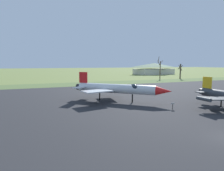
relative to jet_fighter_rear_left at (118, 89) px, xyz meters
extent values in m
cube|color=#28282B|center=(3.32, -2.78, -2.36)|extent=(109.98, 54.95, 0.05)
cube|color=#546937|center=(3.32, 30.70, -2.35)|extent=(169.98, 12.00, 0.06)
cylinder|color=black|center=(13.48, -5.88, -0.41)|extent=(1.00, 0.80, 0.96)
cube|color=#33383D|center=(10.75, -11.34, -0.51)|extent=(5.18, 4.06, 0.13)
cylinder|color=#33383D|center=(8.44, -10.89, -0.51)|extent=(0.61, 2.22, 0.51)
cube|color=yellow|center=(13.52, -6.75, 1.24)|extent=(0.24, 1.70, 1.93)
cube|color=#33383D|center=(12.36, -6.85, -0.31)|extent=(1.85, 1.36, 0.13)
cube|color=#33383D|center=(14.69, -6.74, -0.31)|extent=(1.85, 1.36, 0.13)
cylinder|color=black|center=(13.65, -9.49, -1.74)|extent=(0.18, 0.18, 1.28)
cylinder|color=silver|center=(-0.37, 0.33, -0.03)|extent=(11.71, 10.66, 1.64)
cone|color=red|center=(5.91, -5.25, -0.03)|extent=(2.93, 2.84, 1.51)
cylinder|color=black|center=(-5.93, 5.26, -0.03)|extent=(1.44, 1.46, 1.15)
ellipsoid|color=#19232D|center=(2.13, -1.90, 0.42)|extent=(1.07, 2.01, 1.00)
cube|color=silver|center=(-4.08, -0.60, -0.15)|extent=(5.15, 3.77, 0.15)
cube|color=silver|center=(0.11, 4.12, -0.15)|extent=(3.27, 4.89, 0.15)
cube|color=red|center=(-5.24, 4.66, 1.81)|extent=(1.38, 1.26, 2.04)
cube|color=silver|center=(-6.19, 3.32, 0.09)|extent=(2.87, 2.96, 0.15)
cube|color=silver|center=(-4.03, 5.76, 0.09)|extent=(2.87, 2.96, 0.15)
cylinder|color=black|center=(1.97, -1.75, -1.62)|extent=(0.22, 0.22, 1.53)
cylinder|color=black|center=(-2.71, 2.40, -1.62)|extent=(0.22, 0.22, 1.53)
cylinder|color=black|center=(5.45, -8.07, -2.01)|extent=(0.08, 0.08, 0.74)
cube|color=white|center=(5.45, -8.07, -1.51)|extent=(0.58, 0.31, 0.27)
cylinder|color=brown|center=(37.07, 39.68, 1.58)|extent=(0.43, 0.43, 7.92)
cylinder|color=brown|center=(36.50, 40.28, 6.23)|extent=(1.50, 1.44, 2.91)
cylinder|color=brown|center=(37.77, 40.23, 4.95)|extent=(1.36, 1.65, 2.20)
cylinder|color=brown|center=(36.17, 39.70, 4.84)|extent=(0.21, 1.93, 2.09)
cylinder|color=#42382D|center=(45.42, 36.24, 1.00)|extent=(0.56, 0.56, 6.76)
cylinder|color=#42382D|center=(46.03, 36.73, 2.91)|extent=(1.23, 1.47, 1.81)
cylinder|color=#42382D|center=(44.89, 35.72, 2.57)|extent=(1.38, 1.40, 2.60)
cylinder|color=#42382D|center=(45.17, 36.96, 2.48)|extent=(1.61, 0.74, 1.05)
cube|color=beige|center=(55.45, 72.47, -0.61)|extent=(25.92, 15.63, 3.54)
pyramid|color=#38563D|center=(55.45, 72.47, 3.62)|extent=(27.22, 16.41, 2.46)
camera|label=1|loc=(-12.53, -29.92, 4.37)|focal=29.47mm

